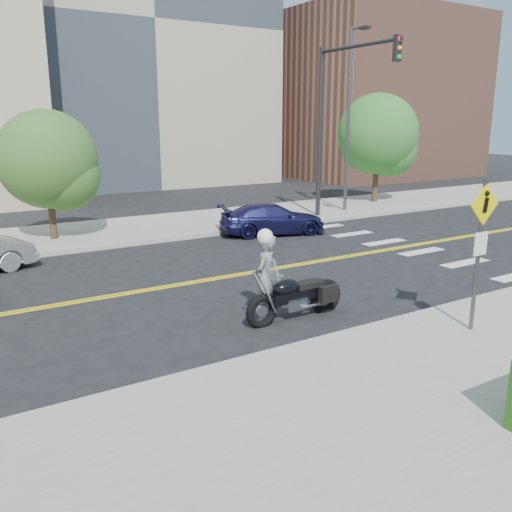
{
  "coord_description": "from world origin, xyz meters",
  "views": [
    {
      "loc": [
        -4.79,
        -12.64,
        4.18
      ],
      "look_at": [
        1.52,
        -2.5,
        1.2
      ],
      "focal_mm": 38.0,
      "sensor_mm": 36.0,
      "label": 1
    }
  ],
  "objects": [
    {
      "name": "building_right",
      "position": [
        26.0,
        20.0,
        6.0
      ],
      "size": [
        14.0,
        12.0,
        12.0
      ],
      "primitive_type": "cube",
      "color": "#8C5947",
      "rests_on": "ground_plane"
    },
    {
      "name": "traffic_light",
      "position": [
        10.0,
        5.08,
        4.67
      ],
      "size": [
        0.28,
        4.5,
        7.0
      ],
      "color": "black",
      "rests_on": "sidewalk_far"
    },
    {
      "name": "motorcycle",
      "position": [
        1.83,
        -3.63,
        0.74
      ],
      "size": [
        2.45,
        0.81,
        1.48
      ],
      "primitive_type": null,
      "rotation": [
        0.0,
        0.0,
        0.03
      ],
      "color": "black",
      "rests_on": "ground"
    },
    {
      "name": "parked_car_blue",
      "position": [
        6.42,
        4.2,
        0.58
      ],
      "size": [
        4.31,
        2.68,
        1.17
      ],
      "primitive_type": "imported",
      "rotation": [
        0.0,
        0.0,
        1.29
      ],
      "color": "#191849",
      "rests_on": "ground"
    },
    {
      "name": "lamp_post",
      "position": [
        12.0,
        6.5,
        4.15
      ],
      "size": [
        0.16,
        0.16,
        8.0
      ],
      "primitive_type": "cylinder",
      "color": "#4C4C51",
      "rests_on": "sidewalk_far"
    },
    {
      "name": "motorcyclist",
      "position": [
        1.2,
        -3.36,
        1.0
      ],
      "size": [
        0.82,
        0.79,
        2.01
      ],
      "rotation": [
        0.0,
        0.0,
        3.85
      ],
      "color": "#B8B7BC",
      "rests_on": "ground"
    },
    {
      "name": "sidewalk_near",
      "position": [
        0.0,
        -7.5,
        0.07
      ],
      "size": [
        60.0,
        5.0,
        0.15
      ],
      "primitive_type": "cube",
      "color": "#9E9B91",
      "rests_on": "ground_plane"
    },
    {
      "name": "ground_plane",
      "position": [
        0.0,
        0.0,
        0.0
      ],
      "size": [
        120.0,
        120.0,
        0.0
      ],
      "primitive_type": "plane",
      "color": "black",
      "rests_on": "ground"
    },
    {
      "name": "tree_far_b",
      "position": [
        15.14,
        7.8,
        3.54
      ],
      "size": [
        4.02,
        4.02,
        5.56
      ],
      "rotation": [
        0.0,
        0.0,
        -0.32
      ],
      "color": "#382619",
      "rests_on": "ground"
    },
    {
      "name": "sidewalk_far",
      "position": [
        0.0,
        7.5,
        0.07
      ],
      "size": [
        60.0,
        5.0,
        0.15
      ],
      "primitive_type": "cube",
      "color": "#9E9B91",
      "rests_on": "ground_plane"
    },
    {
      "name": "pedestrian_sign",
      "position": [
        4.2,
        -6.31,
        1.96
      ],
      "size": [
        0.78,
        0.08,
        3.0
      ],
      "color": "#4C4C51",
      "rests_on": "sidewalk_near"
    },
    {
      "name": "tree_far_a",
      "position": [
        -0.97,
        7.02,
        2.91
      ],
      "size": [
        3.37,
        3.37,
        4.6
      ],
      "rotation": [
        0.0,
        0.0,
        0.33
      ],
      "color": "#382619",
      "rests_on": "ground"
    },
    {
      "name": "building_mid",
      "position": [
        8.0,
        26.0,
        10.0
      ],
      "size": [
        18.0,
        14.0,
        20.0
      ],
      "primitive_type": "cube",
      "color": "#A39984",
      "rests_on": "ground_plane"
    }
  ]
}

